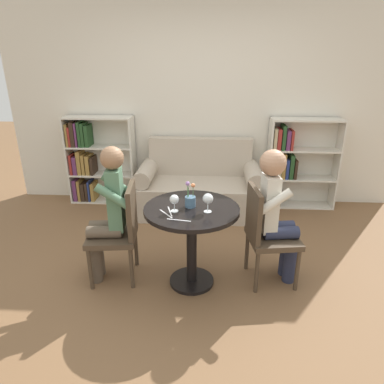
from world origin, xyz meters
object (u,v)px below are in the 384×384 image
wine_glass_left (174,200)px  flower_vase (190,198)px  chair_right (266,231)px  wine_glass_right (208,199)px  person_right (277,212)px  chair_left (120,229)px  person_left (108,213)px  couch (199,188)px  bookshelf_left (93,161)px  bookshelf_right (293,163)px

wine_glass_left → flower_vase: (0.12, 0.10, -0.02)m
chair_right → wine_glass_right: (-0.51, -0.16, 0.36)m
chair_right → person_right: (0.08, 0.02, 0.18)m
chair_right → chair_left: bearing=82.9°
person_left → wine_glass_right: person_left is taller
couch → wine_glass_right: bearing=-85.3°
wine_glass_left → flower_vase: bearing=39.8°
bookshelf_left → couch: bearing=-10.2°
person_right → person_left: bearing=84.3°
couch → wine_glass_left: size_ratio=11.10×
couch → bookshelf_left: bearing=169.8°
couch → chair_left: size_ratio=1.76×
chair_left → person_left: person_left is taller
chair_right → couch: bearing=14.7°
person_left → chair_right: bearing=85.7°
wine_glass_left → wine_glass_right: size_ratio=0.90×
bookshelf_right → chair_left: size_ratio=1.32×
bookshelf_right → flower_vase: size_ratio=5.21×
chair_left → wine_glass_right: bearing=74.2°
bookshelf_left → wine_glass_right: bookshelf_left is taller
couch → wine_glass_right: couch is taller
bookshelf_right → wine_glass_left: (-1.37, -1.94, 0.25)m
person_left → wine_glass_right: size_ratio=7.88×
person_right → wine_glass_right: (-0.59, -0.18, 0.18)m
bookshelf_right → wine_glass_right: bearing=-119.7°
wine_glass_right → person_left: bearing=172.5°
person_right → flower_vase: bearing=88.4°
bookshelf_left → person_right: bearing=-38.4°
couch → bookshelf_left: bookshelf_left is taller
chair_left → person_right: bearing=86.0°
couch → chair_right: (0.64, -1.50, 0.18)m
wine_glass_left → bookshelf_left: bearing=124.8°
bookshelf_right → flower_vase: bearing=-124.3°
chair_right → wine_glass_left: bearing=93.7°
person_right → wine_glass_left: (-0.86, -0.19, 0.17)m
bookshelf_left → chair_right: bookshelf_left is taller
person_left → wine_glass_left: person_left is taller
bookshelf_left → wine_glass_right: bearing=-50.1°
couch → wine_glass_right: (0.14, -1.67, 0.54)m
person_right → flower_vase: person_right is taller
wine_glass_right → chair_left: bearing=170.4°
couch → flower_vase: 1.65m
couch → chair_right: bearing=-66.8°
bookshelf_right → person_right: 1.82m
chair_left → chair_right: 1.29m
wine_glass_right → flower_vase: 0.18m
wine_glass_right → flower_vase: size_ratio=0.69×
chair_right → wine_glass_left: 0.87m
couch → wine_glass_right: 1.76m
couch → chair_right: couch is taller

